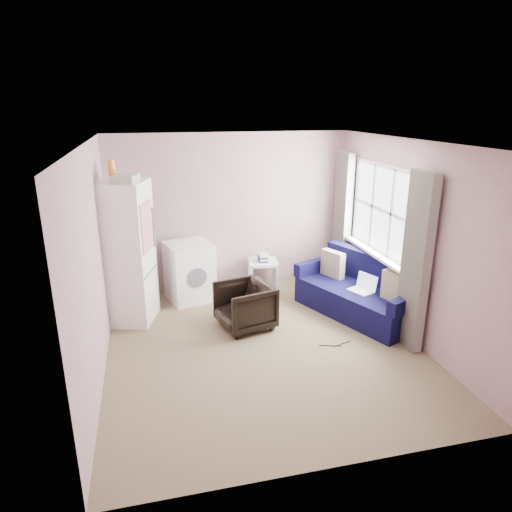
{
  "coord_description": "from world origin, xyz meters",
  "views": [
    {
      "loc": [
        -1.28,
        -4.93,
        2.89
      ],
      "look_at": [
        0.05,
        0.6,
        1.0
      ],
      "focal_mm": 32.0,
      "sensor_mm": 36.0,
      "label": 1
    }
  ],
  "objects_px": {
    "side_table": "(263,273)",
    "sofa": "(361,293)",
    "fridge": "(125,252)",
    "armchair": "(245,304)",
    "washing_machine": "(189,270)"
  },
  "relations": [
    {
      "from": "side_table",
      "to": "sofa",
      "type": "xyz_separation_m",
      "value": [
        1.16,
        -1.17,
        0.01
      ]
    },
    {
      "from": "side_table",
      "to": "sofa",
      "type": "relative_size",
      "value": 0.3
    },
    {
      "from": "armchair",
      "to": "washing_machine",
      "type": "relative_size",
      "value": 0.76
    },
    {
      "from": "fridge",
      "to": "washing_machine",
      "type": "xyz_separation_m",
      "value": [
        0.9,
        0.51,
        -0.52
      ]
    },
    {
      "from": "armchair",
      "to": "side_table",
      "type": "bearing_deg",
      "value": 141.36
    },
    {
      "from": "armchair",
      "to": "sofa",
      "type": "xyz_separation_m",
      "value": [
        1.73,
        0.05,
        -0.04
      ]
    },
    {
      "from": "washing_machine",
      "to": "sofa",
      "type": "distance_m",
      "value": 2.6
    },
    {
      "from": "washing_machine",
      "to": "armchair",
      "type": "bearing_deg",
      "value": -76.79
    },
    {
      "from": "washing_machine",
      "to": "sofa",
      "type": "relative_size",
      "value": 0.44
    },
    {
      "from": "fridge",
      "to": "sofa",
      "type": "xyz_separation_m",
      "value": [
        3.25,
        -0.58,
        -0.69
      ]
    },
    {
      "from": "washing_machine",
      "to": "fridge",
      "type": "bearing_deg",
      "value": -165.74
    },
    {
      "from": "side_table",
      "to": "washing_machine",
      "type": "bearing_deg",
      "value": -176.25
    },
    {
      "from": "armchair",
      "to": "sofa",
      "type": "relative_size",
      "value": 0.34
    },
    {
      "from": "fridge",
      "to": "sofa",
      "type": "height_order",
      "value": "fridge"
    },
    {
      "from": "fridge",
      "to": "sofa",
      "type": "relative_size",
      "value": 1.08
    }
  ]
}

